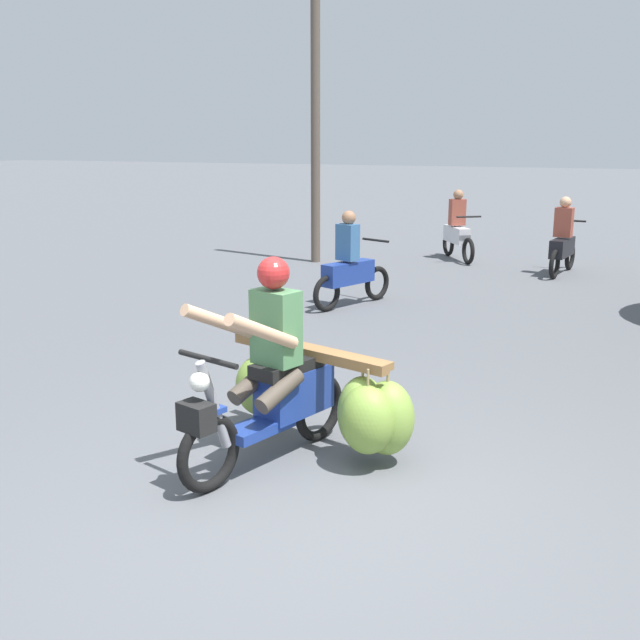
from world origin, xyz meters
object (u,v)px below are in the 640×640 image
at_px(motorbike_distant_far_ahead, 350,268).
at_px(utility_pole, 315,111).
at_px(motorbike_main_loaded, 313,395).
at_px(motorbike_distant_ahead_left, 457,231).
at_px(motorbike_distant_ahead_right, 563,243).

distance_m(motorbike_distant_far_ahead, utility_pole, 4.72).
relative_size(motorbike_distant_far_ahead, utility_pole, 0.27).
distance_m(motorbike_main_loaded, motorbike_distant_ahead_left, 10.14).
xyz_separation_m(motorbike_main_loaded, motorbike_distant_ahead_left, (-1.20, 10.07, 0.06)).
bearing_deg(utility_pole, motorbike_distant_ahead_left, 28.81).
bearing_deg(motorbike_main_loaded, motorbike_distant_ahead_right, 84.08).
relative_size(motorbike_distant_ahead_left, motorbike_distant_ahead_right, 0.87).
bearing_deg(motorbike_main_loaded, motorbike_distant_far_ahead, 107.80).
bearing_deg(motorbike_distant_far_ahead, motorbike_distant_ahead_left, 84.77).
bearing_deg(motorbike_distant_far_ahead, utility_pole, 120.13).
bearing_deg(motorbike_distant_ahead_left, utility_pole, -151.19).
bearing_deg(motorbike_distant_ahead_right, motorbike_main_loaded, -95.92).
relative_size(motorbike_main_loaded, motorbike_distant_ahead_left, 1.22).
distance_m(motorbike_distant_ahead_left, motorbike_distant_far_ahead, 4.96).
bearing_deg(motorbike_distant_ahead_right, motorbike_distant_far_ahead, -123.39).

